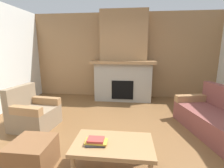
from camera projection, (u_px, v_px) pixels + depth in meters
The scene contains 8 objects.
ground at pixel (116, 144), 2.80m from camera, with size 9.00×9.00×0.00m, color brown.
wall_back_wood_panel at pixel (124, 56), 5.43m from camera, with size 6.00×0.12×2.70m, color #997047.
fireplace at pixel (123, 62), 5.10m from camera, with size 1.90×0.82×2.70m.
couch at pixel (222, 121), 3.01m from camera, with size 1.23×1.94×0.85m.
armchair at pixel (33, 113), 3.35m from camera, with size 0.85×0.85×0.85m.
coffee_table at pixel (113, 146), 2.07m from camera, with size 1.00×0.60×0.43m.
ottoman at pixel (33, 155), 2.18m from camera, with size 0.52×0.52×0.40m, color brown.
book_stack_near_edge at pixel (96, 142), 2.02m from camera, with size 0.27×0.19×0.07m.
Camera 1 is at (0.21, -2.51, 1.58)m, focal length 26.40 mm.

